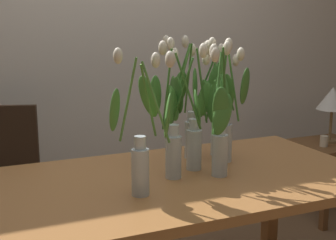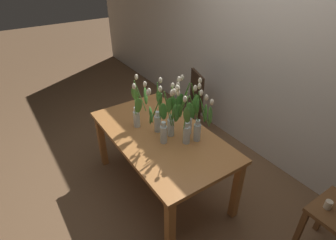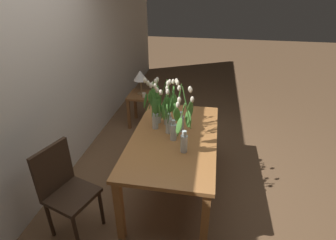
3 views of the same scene
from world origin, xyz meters
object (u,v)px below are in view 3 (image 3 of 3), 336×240
Objects in this scene: tulip_vase_3 at (156,105)px; dining_table at (174,144)px; tulip_vase_5 at (166,116)px; dining_chair at (64,187)px; tulip_vase_6 at (173,123)px; table_lamp at (140,76)px; tulip_vase_1 at (182,112)px; tulip_vase_2 at (167,106)px; tulip_vase_4 at (183,132)px; tulip_vase_0 at (154,112)px; pillar_candle at (144,95)px; side_table at (143,101)px.

dining_table is at bearing -137.29° from tulip_vase_3.
dining_chair is (-0.77, 0.82, -0.42)m from tulip_vase_5.
tulip_vase_6 is 0.62× the size of dining_chair.
table_lamp is (1.24, 0.53, -0.11)m from tulip_vase_3.
tulip_vase_3 reaches higher than dining_chair.
dining_table is at bearing 155.72° from tulip_vase_1.
tulip_vase_2 reaches higher than tulip_vase_4.
dining_table is 0.43m from tulip_vase_2.
tulip_vase_3 is 0.41m from tulip_vase_6.
tulip_vase_4 is 0.60× the size of dining_chair.
table_lamp is at bearing 20.93° from tulip_vase_0.
tulip_vase_0 is at bearing 71.68° from tulip_vase_5.
tulip_vase_1 reaches higher than pillar_candle.
dining_chair is 1.69× the size of side_table.
tulip_vase_3 reaches higher than dining_table.
side_table is (1.38, 0.82, -0.54)m from tulip_vase_1.
tulip_vase_3 is 0.60× the size of dining_chair.
tulip_vase_0 is at bearing 93.80° from tulip_vase_1.
side_table is (2.22, -0.16, -0.09)m from dining_chair.
dining_chair is at bearing 127.48° from dining_table.
table_lamp is (1.76, 0.90, -0.10)m from tulip_vase_4.
pillar_candle is (-0.12, -0.08, -0.27)m from table_lamp.
table_lamp is at bearing 27.15° from dining_table.
tulip_vase_0 is 0.50m from tulip_vase_4.
dining_table is 21.33× the size of pillar_candle.
table_lamp is (1.41, 0.54, -0.10)m from tulip_vase_0.
tulip_vase_2 is (0.14, -0.12, 0.02)m from tulip_vase_0.
tulip_vase_1 is at bearing -20.83° from tulip_vase_6.
dining_table is 0.41m from tulip_vase_4.
tulip_vase_5 is at bearing -155.66° from pillar_candle.
tulip_vase_3 is at bearing -157.12° from table_lamp.
pillar_candle reaches higher than side_table.
tulip_vase_3 is 1.26m from pillar_candle.
dining_chair reaches higher than pillar_candle.
dining_chair is at bearing 130.50° from tulip_vase_1.
dining_chair is at bearing 145.85° from tulip_vase_3.
dining_chair is (-0.98, 0.67, -0.44)m from tulip_vase_3.
tulip_vase_4 is at bearing -65.95° from dining_chair.
dining_chair is at bearing 140.22° from tulip_vase_0.
tulip_vase_1 is at bearing -123.42° from tulip_vase_2.
tulip_vase_1 is 1.04× the size of tulip_vase_3.
pillar_candle is at bearing -152.23° from side_table.
tulip_vase_3 is at bearing -34.15° from dining_chair.
tulip_vase_1 is 1.00× the size of tulip_vase_2.
tulip_vase_1 reaches higher than dining_table.
side_table is at bearing -117.48° from table_lamp.
tulip_vase_6 is (0.19, 0.13, -0.03)m from tulip_vase_4.
dining_chair is (-0.46, 1.04, -0.43)m from tulip_vase_4.
tulip_vase_1 is at bearing -114.84° from tulip_vase_3.
tulip_vase_1 is 1.01× the size of tulip_vase_6.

